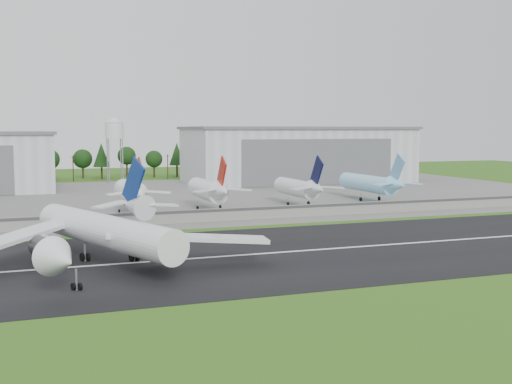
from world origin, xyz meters
name	(u,v)px	position (x,y,z in m)	size (l,w,h in m)	color
ground	(286,264)	(0.00, 0.00, 0.00)	(600.00, 600.00, 0.00)	#1F5714
runway	(266,254)	(0.00, 10.00, 0.05)	(320.00, 60.00, 0.10)	black
runway_centerline	(266,253)	(0.00, 10.00, 0.11)	(220.00, 1.00, 0.02)	white
apron	(155,197)	(0.00, 120.00, 0.05)	(320.00, 150.00, 0.10)	slate
blast_fence	(204,215)	(0.00, 54.99, 1.81)	(240.00, 0.61, 3.50)	gray
hangar_east	(298,154)	(75.00, 164.92, 12.63)	(102.00, 47.00, 25.20)	silver
water_tower	(114,128)	(-5.00, 185.00, 24.55)	(8.40, 8.40, 29.40)	#99999E
utility_poles	(122,180)	(0.00, 200.00, 0.00)	(230.00, 3.00, 12.00)	black
treeline	(117,178)	(0.00, 215.00, 0.00)	(320.00, 16.00, 22.00)	black
main_airliner	(105,239)	(-30.73, 9.59, 4.89)	(53.64, 57.39, 18.17)	white
parked_jet_red_a	(132,192)	(-15.04, 76.58, 6.31)	(7.36, 31.29, 16.82)	white
parked_jet_red_b	(210,190)	(7.85, 76.58, 6.27)	(7.36, 31.29, 16.78)	white
parked_jet_navy	(300,188)	(36.87, 76.53, 5.99)	(7.36, 31.29, 16.48)	silver
parked_jet_skyblue	(373,183)	(65.33, 81.56, 6.10)	(7.36, 37.29, 16.66)	#93DBFF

